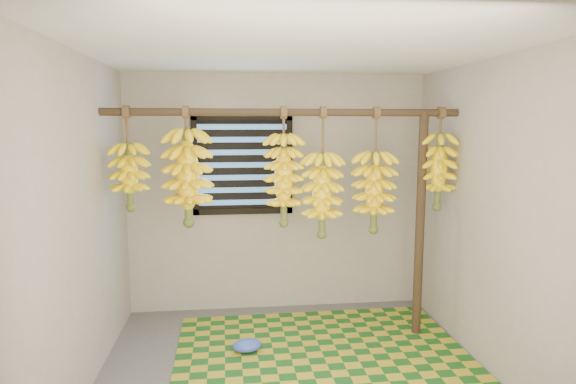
{
  "coord_description": "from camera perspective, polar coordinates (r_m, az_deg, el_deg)",
  "views": [
    {
      "loc": [
        -0.45,
        -3.33,
        1.9
      ],
      "look_at": [
        0.0,
        0.55,
        1.35
      ],
      "focal_mm": 30.0,
      "sensor_mm": 36.0,
      "label": 1
    }
  ],
  "objects": [
    {
      "name": "floor",
      "position": [
        3.86,
        1.0,
        -21.53
      ],
      "size": [
        3.0,
        3.0,
        0.01
      ],
      "primitive_type": "cube",
      "color": "#525252",
      "rests_on": "ground"
    },
    {
      "name": "ceiling",
      "position": [
        3.4,
        1.11,
        16.56
      ],
      "size": [
        3.0,
        3.0,
        0.01
      ],
      "primitive_type": "cube",
      "color": "silver",
      "rests_on": "wall_back"
    },
    {
      "name": "wall_back",
      "position": [
        4.91,
        -1.27,
        -0.19
      ],
      "size": [
        3.0,
        0.01,
        2.4
      ],
      "primitive_type": "cube",
      "color": "gray",
      "rests_on": "floor"
    },
    {
      "name": "wall_left",
      "position": [
        3.56,
        -23.75,
        -4.0
      ],
      "size": [
        0.01,
        3.0,
        2.4
      ],
      "primitive_type": "cube",
      "color": "gray",
      "rests_on": "floor"
    },
    {
      "name": "wall_right",
      "position": [
        3.92,
        23.43,
        -2.93
      ],
      "size": [
        0.01,
        3.0,
        2.4
      ],
      "primitive_type": "cube",
      "color": "gray",
      "rests_on": "floor"
    },
    {
      "name": "window",
      "position": [
        4.83,
        -5.4,
        3.22
      ],
      "size": [
        1.0,
        0.04,
        1.0
      ],
      "color": "black",
      "rests_on": "wall_back"
    },
    {
      "name": "hanging_pole",
      "position": [
        4.06,
        -0.25,
        9.43
      ],
      "size": [
        3.0,
        0.06,
        0.06
      ],
      "primitive_type": "cylinder",
      "rotation": [
        0.0,
        1.57,
        0.0
      ],
      "color": "#3B2D1A",
      "rests_on": "wall_left"
    },
    {
      "name": "support_post",
      "position": [
        4.45,
        15.36,
        -3.96
      ],
      "size": [
        0.08,
        0.08,
        2.0
      ],
      "primitive_type": "cylinder",
      "color": "#3B2D1A",
      "rests_on": "floor"
    },
    {
      "name": "woven_mat",
      "position": [
        4.17,
        4.3,
        -19.01
      ],
      "size": [
        2.45,
        1.97,
        0.01
      ],
      "primitive_type": "cube",
      "rotation": [
        0.0,
        0.0,
        0.02
      ],
      "color": "#175018",
      "rests_on": "floor"
    },
    {
      "name": "plastic_bag",
      "position": [
        4.25,
        -4.87,
        -17.67
      ],
      "size": [
        0.28,
        0.22,
        0.1
      ],
      "primitive_type": "ellipsoid",
      "rotation": [
        0.0,
        0.0,
        0.18
      ],
      "color": "blue",
      "rests_on": "woven_mat"
    },
    {
      "name": "banana_bunch_a",
      "position": [
        4.14,
        -18.28,
        1.76
      ],
      "size": [
        0.31,
        0.31,
        0.85
      ],
      "color": "brown",
      "rests_on": "hanging_pole"
    },
    {
      "name": "banana_bunch_b",
      "position": [
        4.07,
        -11.82,
        1.68
      ],
      "size": [
        0.37,
        0.37,
        0.98
      ],
      "color": "brown",
      "rests_on": "hanging_pole"
    },
    {
      "name": "banana_bunch_c",
      "position": [
        4.15,
        4.07,
        -0.35
      ],
      "size": [
        0.33,
        0.33,
        1.12
      ],
      "color": "brown",
      "rests_on": "hanging_pole"
    },
    {
      "name": "banana_bunch_d",
      "position": [
        4.08,
        -0.5,
        1.46
      ],
      "size": [
        0.31,
        0.31,
        1.01
      ],
      "color": "brown",
      "rests_on": "hanging_pole"
    },
    {
      "name": "banana_bunch_e",
      "position": [
        4.25,
        10.18,
        0.01
      ],
      "size": [
        0.36,
        0.36,
        1.09
      ],
      "color": "brown",
      "rests_on": "hanging_pole"
    },
    {
      "name": "banana_bunch_f",
      "position": [
        4.43,
        17.39,
        2.34
      ],
      "size": [
        0.32,
        0.32,
        0.9
      ],
      "color": "brown",
      "rests_on": "hanging_pole"
    }
  ]
}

